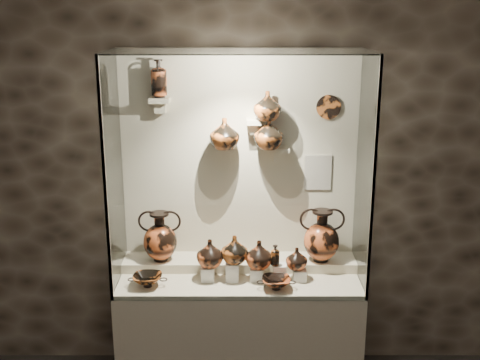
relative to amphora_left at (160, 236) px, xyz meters
name	(u,v)px	position (x,y,z in m)	size (l,w,h in m)	color
wall_back	(239,160)	(0.57, 0.18, 0.52)	(5.00, 0.02, 3.20)	#2D241C
plinth	(239,331)	(0.57, -0.14, -0.68)	(1.70, 0.60, 0.80)	beige
front_tier	(239,279)	(0.57, -0.14, -0.27)	(1.68, 0.58, 0.03)	#C4B698
rear_tier	(239,264)	(0.57, 0.03, -0.23)	(1.70, 0.25, 0.10)	#C4B698
back_panel	(239,161)	(0.57, 0.17, 0.52)	(1.70, 0.03, 1.60)	beige
glass_front	(239,185)	(0.57, -0.44, 0.52)	(1.70, 0.01, 1.60)	white
glass_left	(113,172)	(-0.28, -0.14, 0.52)	(0.01, 0.60, 1.60)	white
glass_right	(365,172)	(1.42, -0.14, 0.52)	(0.01, 0.60, 1.60)	white
glass_top	(239,51)	(0.57, -0.14, 1.31)	(1.70, 0.60, 0.01)	white
frame_post_left	(105,184)	(-0.27, -0.43, 0.52)	(0.02, 0.02, 1.60)	gray
frame_post_right	(374,184)	(1.41, -0.43, 0.52)	(0.02, 0.02, 1.60)	gray
pedestal_a	(208,274)	(0.35, -0.19, -0.20)	(0.09, 0.09, 0.10)	white
pedestal_b	(232,272)	(0.52, -0.19, -0.19)	(0.09, 0.09, 0.13)	white
pedestal_c	(257,274)	(0.69, -0.19, -0.21)	(0.09, 0.09, 0.09)	white
pedestal_d	(280,272)	(0.85, -0.19, -0.19)	(0.09, 0.09, 0.12)	white
pedestal_e	(300,275)	(0.99, -0.19, -0.21)	(0.09, 0.09, 0.08)	white
bracket_ul	(160,100)	(0.02, 0.10, 0.97)	(0.14, 0.12, 0.04)	beige
bracket_ca	(225,149)	(0.47, 0.10, 0.62)	(0.14, 0.12, 0.04)	beige
bracket_cb	(254,121)	(0.67, 0.10, 0.82)	(0.10, 0.12, 0.04)	beige
bracket_cc	(279,149)	(0.85, 0.10, 0.62)	(0.14, 0.12, 0.04)	beige
amphora_left	(160,236)	(0.00, 0.00, 0.00)	(0.29, 0.29, 0.37)	#BE5124
amphora_right	(322,235)	(1.16, -0.01, 0.01)	(0.31, 0.31, 0.38)	#BE5124
jug_a	(210,253)	(0.37, -0.18, -0.05)	(0.19, 0.19, 0.20)	#BE5124
jug_b	(235,249)	(0.54, -0.18, -0.02)	(0.19, 0.19, 0.20)	#9D4B1B
jug_c	(259,254)	(0.71, -0.18, -0.06)	(0.19, 0.19, 0.20)	#BE5124
jug_e	(297,258)	(0.97, -0.18, -0.09)	(0.15, 0.15, 0.16)	#BE5124
lekythos_small	(275,254)	(0.82, -0.21, -0.05)	(0.07, 0.07, 0.17)	#9D4B1B
kylix_left	(148,279)	(-0.06, -0.29, -0.20)	(0.26, 0.22, 0.10)	#9D4B1B
kylix_right	(276,282)	(0.82, -0.33, -0.20)	(0.25, 0.21, 0.10)	#BE5124
lekythos_tall	(159,76)	(0.02, 0.09, 1.13)	(0.12, 0.12, 0.30)	#BE5124
ovoid_vase_a	(224,134)	(0.47, 0.04, 0.74)	(0.21, 0.21, 0.22)	#9D4B1B
ovoid_vase_b	(267,106)	(0.76, 0.05, 0.94)	(0.19, 0.19, 0.20)	#9D4B1B
ovoid_vase_c	(269,134)	(0.77, 0.04, 0.74)	(0.21, 0.21, 0.21)	#9D4B1B
wall_plate	(329,107)	(1.19, 0.14, 0.91)	(0.17, 0.17, 0.02)	#BC5D25
info_placard	(318,172)	(1.14, 0.15, 0.43)	(0.19, 0.01, 0.26)	beige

